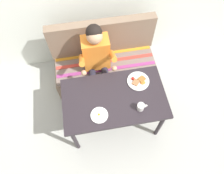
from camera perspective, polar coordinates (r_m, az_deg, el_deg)
name	(u,v)px	position (r m, az deg, el deg)	size (l,w,h in m)	color
ground_plane	(114,120)	(3.17, 0.48, -8.72)	(8.00, 8.00, 0.00)	#A9AAA4
table	(114,101)	(2.57, 0.58, -3.66)	(1.20, 0.70, 0.73)	black
couch	(105,64)	(3.23, -1.91, 6.02)	(1.44, 0.56, 1.00)	#77624F
person	(97,58)	(2.79, -3.99, 7.64)	(0.45, 0.61, 1.21)	orange
plate_breakfast	(138,81)	(2.61, 6.92, 1.58)	(0.26, 0.26, 0.05)	white
plate_eggs	(99,115)	(2.40, -3.36, -7.40)	(0.19, 0.19, 0.04)	white
coffee_mug	(141,107)	(2.42, 7.62, -5.17)	(0.12, 0.08, 0.09)	white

